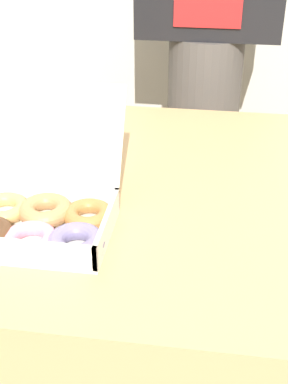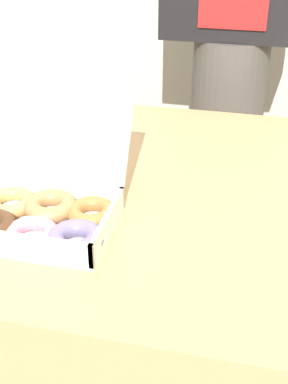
# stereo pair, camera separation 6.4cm
# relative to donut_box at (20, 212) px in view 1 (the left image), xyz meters

# --- Properties ---
(table) EXTENTS (1.13, 0.88, 0.76)m
(table) POSITION_rel_donut_box_xyz_m (0.33, 0.19, -0.41)
(table) COLOR tan
(table) RESTS_ON ground_plane
(donut_box) EXTENTS (0.37, 0.31, 0.22)m
(donut_box) POSITION_rel_donut_box_xyz_m (0.00, 0.00, 0.00)
(donut_box) COLOR white
(donut_box) RESTS_ON table
(person_customer) EXTENTS (0.44, 0.24, 1.68)m
(person_customer) POSITION_rel_donut_box_xyz_m (0.29, 0.94, 0.11)
(person_customer) COLOR #4C4742
(person_customer) RESTS_ON ground_plane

